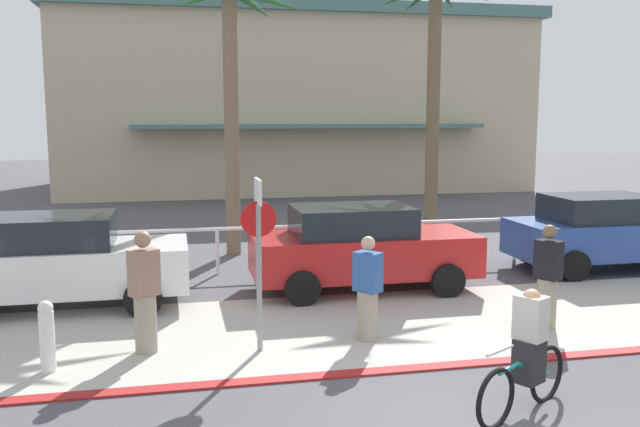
# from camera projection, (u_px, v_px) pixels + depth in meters

# --- Properties ---
(ground_plane) EXTENTS (80.00, 80.00, 0.00)m
(ground_plane) POSITION_uv_depth(u_px,v_px,m) (310.00, 256.00, 16.98)
(ground_plane) COLOR #4C4C51
(sidewalk_strip) EXTENTS (44.00, 4.00, 0.02)m
(sidewalk_strip) POSITION_uv_depth(u_px,v_px,m) (379.00, 325.00, 11.36)
(sidewalk_strip) COLOR #ADAAA0
(sidewalk_strip) RESTS_ON ground
(curb_paint) EXTENTS (44.00, 0.24, 0.03)m
(curb_paint) POSITION_uv_depth(u_px,v_px,m) (421.00, 368.00, 9.43)
(curb_paint) COLOR maroon
(curb_paint) RESTS_ON ground
(building_backdrop) EXTENTS (21.44, 12.33, 8.17)m
(building_backdrop) POSITION_uv_depth(u_px,v_px,m) (289.00, 102.00, 33.79)
(building_backdrop) COLOR #BCAD8E
(building_backdrop) RESTS_ON ground
(rail_fence) EXTENTS (23.68, 0.08, 1.04)m
(rail_fence) POSITION_uv_depth(u_px,v_px,m) (323.00, 232.00, 15.40)
(rail_fence) COLOR white
(rail_fence) RESTS_ON ground
(stop_sign_bike_lane) EXTENTS (0.52, 0.56, 2.56)m
(stop_sign_bike_lane) POSITION_uv_depth(u_px,v_px,m) (259.00, 240.00, 9.88)
(stop_sign_bike_lane) COLOR gray
(stop_sign_bike_lane) RESTS_ON ground
(bollard_1) EXTENTS (0.20, 0.20, 1.00)m
(bollard_1) POSITION_uv_depth(u_px,v_px,m) (47.00, 336.00, 9.23)
(bollard_1) COLOR white
(bollard_1) RESTS_ON ground
(palm_tree_2) EXTENTS (3.53, 2.77, 6.62)m
(palm_tree_2) POSITION_uv_depth(u_px,v_px,m) (231.00, 48.00, 16.50)
(palm_tree_2) COLOR #756047
(palm_tree_2) RESTS_ON ground
(palm_tree_3) EXTENTS (3.07, 3.09, 7.12)m
(palm_tree_3) POSITION_uv_depth(u_px,v_px,m) (434.00, 47.00, 18.58)
(palm_tree_3) COLOR brown
(palm_tree_3) RESTS_ON ground
(car_white_1) EXTENTS (4.40, 2.02, 1.69)m
(car_white_1) POSITION_uv_depth(u_px,v_px,m) (60.00, 260.00, 12.30)
(car_white_1) COLOR white
(car_white_1) RESTS_ON ground
(car_red_2) EXTENTS (4.40, 2.02, 1.69)m
(car_red_2) POSITION_uv_depth(u_px,v_px,m) (361.00, 247.00, 13.55)
(car_red_2) COLOR red
(car_red_2) RESTS_ON ground
(car_blue_3) EXTENTS (4.40, 2.02, 1.69)m
(car_blue_3) POSITION_uv_depth(u_px,v_px,m) (607.00, 231.00, 15.39)
(car_blue_3) COLOR #284793
(car_blue_3) RESTS_ON ground
(cyclist_teal_0) EXTENTS (1.60, 0.97, 1.50)m
(cyclist_teal_0) POSITION_uv_depth(u_px,v_px,m) (527.00, 355.00, 7.98)
(cyclist_teal_0) COLOR black
(cyclist_teal_0) RESTS_ON ground
(pedestrian_0) EXTENTS (0.43, 0.47, 1.71)m
(pedestrian_0) POSITION_uv_depth(u_px,v_px,m) (547.00, 281.00, 11.13)
(pedestrian_0) COLOR gray
(pedestrian_0) RESTS_ON ground
(pedestrian_2) EXTENTS (0.45, 0.47, 1.64)m
(pedestrian_2) POSITION_uv_depth(u_px,v_px,m) (368.00, 293.00, 10.49)
(pedestrian_2) COLOR gray
(pedestrian_2) RESTS_ON ground
(pedestrian_3) EXTENTS (0.48, 0.44, 1.82)m
(pedestrian_3) POSITION_uv_depth(u_px,v_px,m) (145.00, 297.00, 9.92)
(pedestrian_3) COLOR gray
(pedestrian_3) RESTS_ON ground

